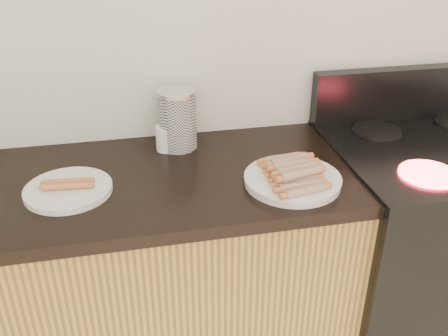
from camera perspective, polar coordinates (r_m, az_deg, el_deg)
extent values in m
cube|color=silver|center=(1.75, -2.17, 16.22)|extent=(4.00, 0.04, 2.60)
cube|color=#B08435|center=(1.90, -21.97, -14.92)|extent=(2.20, 0.59, 0.86)
cube|color=black|center=(2.12, 21.52, -9.09)|extent=(0.76, 0.65, 0.90)
cube|color=black|center=(1.89, 23.91, 2.05)|extent=(0.76, 0.65, 0.01)
cube|color=black|center=(2.07, 20.19, 8.07)|extent=(0.76, 0.06, 0.20)
cylinder|color=#FF1E2D|center=(1.67, 22.31, -0.64)|extent=(0.18, 0.18, 0.01)
cylinder|color=black|center=(1.93, 17.07, 4.12)|extent=(0.18, 0.18, 0.01)
cylinder|color=silver|center=(1.54, 7.82, -1.46)|extent=(0.37, 0.37, 0.02)
cylinder|color=white|center=(1.55, -17.36, -2.38)|extent=(0.31, 0.31, 0.02)
cylinder|color=maroon|center=(1.44, 9.21, -2.63)|extent=(0.13, 0.05, 0.03)
cylinder|color=maroon|center=(1.46, 8.81, -2.05)|extent=(0.13, 0.05, 0.03)
cylinder|color=maroon|center=(1.49, 8.43, -1.49)|extent=(0.13, 0.05, 0.03)
cylinder|color=maroon|center=(1.51, 8.06, -0.95)|extent=(0.13, 0.05, 0.03)
cylinder|color=maroon|center=(1.54, 7.70, -0.43)|extent=(0.13, 0.05, 0.03)
cylinder|color=maroon|center=(1.56, 7.36, 0.08)|extent=(0.13, 0.05, 0.03)
cylinder|color=maroon|center=(1.59, 7.02, 0.58)|extent=(0.13, 0.05, 0.03)
cylinder|color=maroon|center=(1.61, 6.70, 1.05)|extent=(0.13, 0.05, 0.03)
cylinder|color=maroon|center=(1.48, 8.49, -0.70)|extent=(0.13, 0.05, 0.03)
cylinder|color=maroon|center=(1.50, 8.12, -0.17)|extent=(0.13, 0.05, 0.03)
cylinder|color=maroon|center=(1.53, 7.76, 0.35)|extent=(0.13, 0.05, 0.03)
cylinder|color=maroon|center=(1.55, 7.41, 0.85)|extent=(0.13, 0.05, 0.03)
cylinder|color=#CE7D37|center=(1.53, -17.50, -1.99)|extent=(0.14, 0.03, 0.02)
cylinder|color=#CE7D37|center=(1.55, -17.44, -1.51)|extent=(0.14, 0.03, 0.02)
cylinder|color=silver|center=(1.72, -5.33, 5.36)|extent=(0.13, 0.13, 0.20)
cylinder|color=silver|center=(1.69, -5.49, 8.62)|extent=(0.13, 0.13, 0.01)
cylinder|color=silver|center=(1.73, -6.65, 3.43)|extent=(0.09, 0.09, 0.09)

